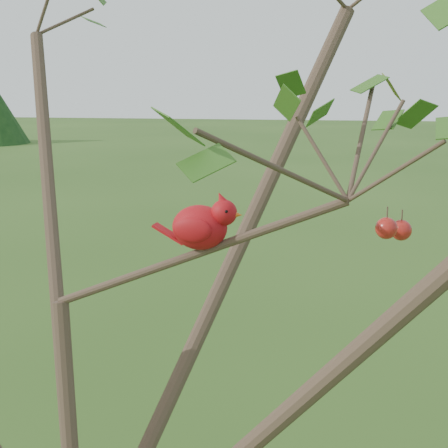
# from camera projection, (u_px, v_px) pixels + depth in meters

# --- Properties ---
(crabapple_tree) EXTENTS (2.35, 2.05, 2.95)m
(crabapple_tree) POSITION_uv_depth(u_px,v_px,m) (65.00, 241.00, 1.18)
(crabapple_tree) COLOR #3E2D21
(crabapple_tree) RESTS_ON ground
(cardinal) EXTENTS (0.19, 0.10, 0.13)m
(cardinal) POSITION_uv_depth(u_px,v_px,m) (203.00, 225.00, 1.23)
(cardinal) COLOR red
(cardinal) RESTS_ON ground
(distant_trees) EXTENTS (39.13, 14.61, 2.96)m
(distant_trees) POSITION_uv_depth(u_px,v_px,m) (211.00, 110.00, 23.21)
(distant_trees) COLOR #3E2D21
(distant_trees) RESTS_ON ground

